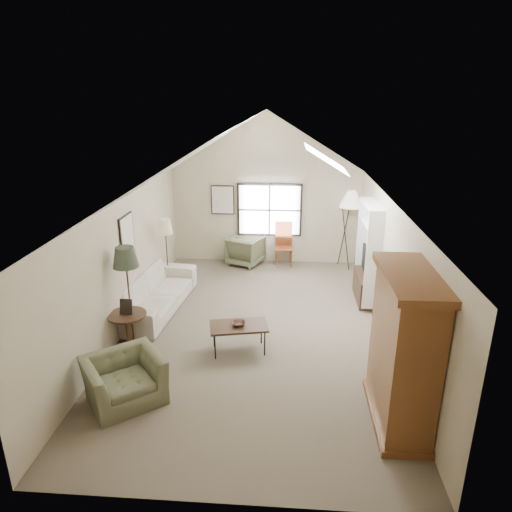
# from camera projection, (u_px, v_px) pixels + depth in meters

# --- Properties ---
(room_shell) EXTENTS (5.01, 8.01, 4.00)m
(room_shell) POSITION_uv_depth(u_px,v_px,m) (254.00, 164.00, 7.80)
(room_shell) COLOR #6F614F
(room_shell) RESTS_ON ground
(window) EXTENTS (1.72, 0.08, 1.42)m
(window) POSITION_uv_depth(u_px,v_px,m) (269.00, 210.00, 12.10)
(window) COLOR black
(window) RESTS_ON room_shell
(skylight) EXTENTS (0.80, 1.20, 0.52)m
(skylight) POSITION_uv_depth(u_px,v_px,m) (327.00, 157.00, 8.55)
(skylight) COLOR white
(skylight) RESTS_ON room_shell
(wall_art) EXTENTS (1.97, 3.71, 0.88)m
(wall_art) POSITION_uv_depth(u_px,v_px,m) (178.00, 218.00, 10.24)
(wall_art) COLOR black
(wall_art) RESTS_ON room_shell
(armoire) EXTENTS (0.60, 1.50, 2.20)m
(armoire) POSITION_uv_depth(u_px,v_px,m) (403.00, 350.00, 6.09)
(armoire) COLOR brown
(armoire) RESTS_ON ground
(tv_alcove) EXTENTS (0.32, 1.30, 2.10)m
(tv_alcove) POSITION_uv_depth(u_px,v_px,m) (368.00, 251.00, 9.82)
(tv_alcove) COLOR white
(tv_alcove) RESTS_ON ground
(media_console) EXTENTS (0.34, 1.18, 0.60)m
(media_console) POSITION_uv_depth(u_px,v_px,m) (364.00, 287.00, 10.11)
(media_console) COLOR #382316
(media_console) RESTS_ON ground
(tv_panel) EXTENTS (0.05, 0.90, 0.55)m
(tv_panel) POSITION_uv_depth(u_px,v_px,m) (366.00, 261.00, 9.90)
(tv_panel) COLOR black
(tv_panel) RESTS_ON media_console
(sofa) EXTENTS (1.32, 2.81, 0.79)m
(sofa) POSITION_uv_depth(u_px,v_px,m) (154.00, 292.00, 9.63)
(sofa) COLOR beige
(sofa) RESTS_ON ground
(armchair_near) EXTENTS (1.42, 1.40, 0.70)m
(armchair_near) POSITION_uv_depth(u_px,v_px,m) (124.00, 379.00, 6.74)
(armchair_near) COLOR #5A5B3F
(armchair_near) RESTS_ON ground
(armchair_far) EXTENTS (1.10, 1.11, 0.77)m
(armchair_far) POSITION_uv_depth(u_px,v_px,m) (246.00, 250.00, 12.25)
(armchair_far) COLOR #5A5D41
(armchair_far) RESTS_ON ground
(coffee_table) EXTENTS (1.10, 0.75, 0.51)m
(coffee_table) POSITION_uv_depth(u_px,v_px,m) (239.00, 338.00, 8.08)
(coffee_table) COLOR #352315
(coffee_table) RESTS_ON ground
(bowl) EXTENTS (0.29, 0.29, 0.06)m
(bowl) POSITION_uv_depth(u_px,v_px,m) (239.00, 324.00, 7.98)
(bowl) COLOR #371E16
(bowl) RESTS_ON coffee_table
(side_table) EXTENTS (0.74, 0.74, 0.68)m
(side_table) POSITION_uv_depth(u_px,v_px,m) (129.00, 331.00, 8.15)
(side_table) COLOR #311A14
(side_table) RESTS_ON ground
(side_chair) EXTENTS (0.48, 0.48, 1.15)m
(side_chair) POSITION_uv_depth(u_px,v_px,m) (284.00, 245.00, 12.12)
(side_chair) COLOR brown
(side_chair) RESTS_ON ground
(tripod_lamp) EXTENTS (0.73, 0.73, 2.08)m
(tripod_lamp) POSITION_uv_depth(u_px,v_px,m) (349.00, 229.00, 11.85)
(tripod_lamp) COLOR white
(tripod_lamp) RESTS_ON ground
(dark_lamp) EXTENTS (0.50, 0.50, 1.89)m
(dark_lamp) POSITION_uv_depth(u_px,v_px,m) (129.00, 295.00, 8.13)
(dark_lamp) COLOR #272E21
(dark_lamp) RESTS_ON ground
(tan_lamp) EXTENTS (0.37, 0.37, 1.70)m
(tan_lamp) POSITION_uv_depth(u_px,v_px,m) (167.00, 253.00, 10.61)
(tan_lamp) COLOR tan
(tan_lamp) RESTS_ON ground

